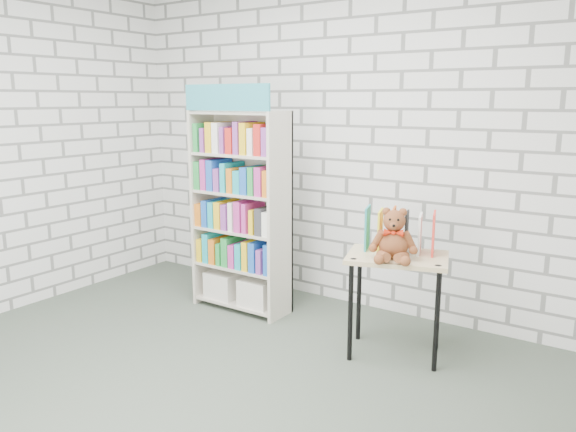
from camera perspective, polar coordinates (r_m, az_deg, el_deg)
The scene contains 6 objects.
ground at distance 3.62m, azimuth -10.28°, elevation -17.57°, with size 4.50×4.50×0.00m, color #424C40.
room_shell at distance 3.16m, azimuth -11.48°, elevation 11.91°, with size 4.52×4.02×2.81m.
bookshelf at distance 4.69m, azimuth -4.81°, elevation 0.61°, with size 0.84×0.33×1.88m.
display_table at distance 3.93m, azimuth 11.00°, elevation -5.36°, with size 0.78×0.65×0.72m.
table_books at distance 3.97m, azimuth 11.29°, elevation -1.59°, with size 0.51×0.34×0.28m.
teddy_bear at distance 3.77m, azimuth 10.67°, elevation -2.32°, with size 0.32×0.31×0.34m.
Camera 1 is at (2.25, -2.23, 1.76)m, focal length 35.00 mm.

